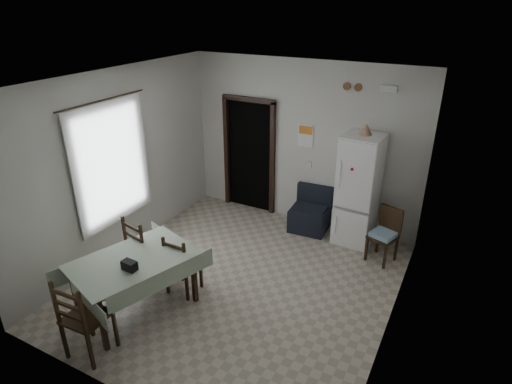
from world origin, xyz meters
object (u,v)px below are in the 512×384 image
Objects in this scene: fridge at (358,191)px; navy_seat at (310,210)px; dining_table at (136,284)px; dining_chair_far_right at (183,263)px; dining_chair_near_head at (86,316)px; corner_chair at (383,236)px; dining_chair_far_left at (147,248)px.

fridge is 2.42× the size of navy_seat.
dining_table is 1.64× the size of dining_chair_far_right.
navy_seat is 0.72× the size of dining_chair_near_head.
dining_table reaches higher than navy_seat.
navy_seat is 0.85× the size of dining_chair_far_right.
corner_chair is 3.07m from dining_chair_far_right.
dining_chair_far_left reaches higher than corner_chair.
fridge is 3.04m from dining_chair_far_right.
fridge is 1.77× the size of dining_chair_far_left.
navy_seat is 0.88× the size of corner_chair.
dining_chair_far_right is at bearing -167.80° from dining_chair_far_left.
dining_chair_far_left reaches higher than dining_table.
dining_chair_far_right is at bearing -102.82° from dining_chair_near_head.
navy_seat is at bearing -177.98° from corner_chair.
corner_chair is 4.33m from dining_chair_near_head.
fridge is 2.05× the size of dining_chair_far_right.
corner_chair is (0.55, -0.40, -0.49)m from fridge.
fridge is 2.12× the size of corner_chair.
navy_seat is 2.62m from dining_chair_far_right.
fridge is 0.84m from corner_chair.
dining_table is at bearing -115.65° from navy_seat.
dining_table is at bearing -89.27° from dining_chair_near_head.
corner_chair reaches higher than navy_seat.
dining_table is (-1.23, -3.06, 0.00)m from navy_seat.
dining_chair_far_right is (0.31, 0.61, 0.07)m from dining_table.
navy_seat is 3.30m from dining_table.
dining_chair_near_head is at bearing 115.13° from dining_chair_far_left.
dining_chair_near_head reaches higher than dining_table.
dining_table is at bearing -120.73° from fridge.
navy_seat is 2.92m from dining_chair_far_left.
dining_chair_far_right is (-2.28, -2.05, 0.02)m from corner_chair.
dining_chair_far_right reaches higher than navy_seat.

